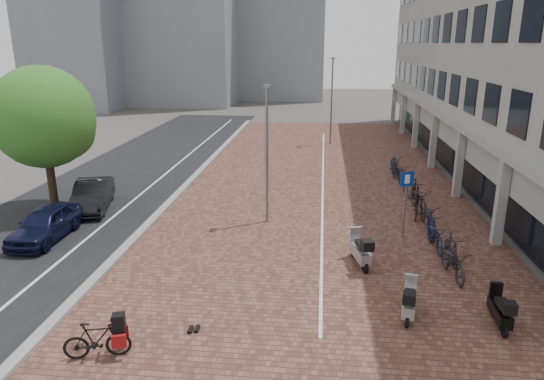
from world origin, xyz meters
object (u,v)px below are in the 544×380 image
at_px(car_navy, 45,224).
at_px(car_dark, 92,195).
at_px(scooter_mid, 500,309).
at_px(scooter_back, 409,300).
at_px(scooter_front, 360,249).
at_px(hero_bike, 97,339).
at_px(parking_sign, 406,193).

bearing_deg(car_navy, car_dark, 86.66).
bearing_deg(scooter_mid, car_dark, 154.41).
distance_m(car_navy, scooter_back, 13.88).
relative_size(car_navy, scooter_back, 2.43).
distance_m(car_dark, scooter_back, 15.32).
height_order(scooter_front, scooter_back, scooter_front).
bearing_deg(scooter_back, car_navy, 173.42).
xyz_separation_m(car_dark, scooter_back, (13.02, -8.08, -0.13)).
distance_m(scooter_front, scooter_mid, 4.93).
height_order(car_navy, scooter_back, car_navy).
xyz_separation_m(scooter_front, scooter_mid, (3.51, -3.47, -0.07)).
bearing_deg(car_navy, hero_bike, -53.53).
height_order(hero_bike, parking_sign, parking_sign).
bearing_deg(hero_bike, car_navy, 22.19).
bearing_deg(scooter_back, scooter_front, 120.98).
bearing_deg(car_dark, scooter_back, -46.80).
xyz_separation_m(car_navy, car_dark, (0.17, 3.74, 0.02)).
bearing_deg(hero_bike, scooter_mid, -91.53).
distance_m(car_dark, parking_sign, 13.96).
bearing_deg(scooter_front, car_navy, 161.26).
relative_size(car_dark, scooter_mid, 2.63).
height_order(scooter_back, parking_sign, parking_sign).
relative_size(car_dark, parking_sign, 1.49).
xyz_separation_m(scooter_back, parking_sign, (0.71, 5.85, 1.33)).
xyz_separation_m(hero_bike, scooter_mid, (10.21, 2.46, 0.02)).
bearing_deg(parking_sign, scooter_mid, -98.17).
xyz_separation_m(car_navy, parking_sign, (13.89, 1.51, 1.22)).
relative_size(car_navy, parking_sign, 1.40).
bearing_deg(scooter_mid, car_navy, 166.40).
bearing_deg(car_dark, parking_sign, -24.21).
distance_m(car_dark, scooter_mid, 17.48).
distance_m(scooter_back, parking_sign, 6.04).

